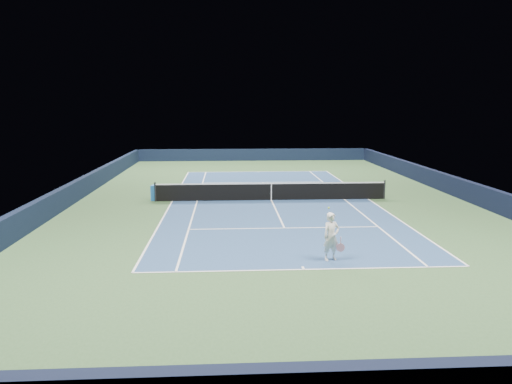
{
  "coord_description": "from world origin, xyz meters",
  "views": [
    {
      "loc": [
        -2.45,
        -27.2,
        5.28
      ],
      "look_at": [
        -1.03,
        -3.0,
        1.0
      ],
      "focal_mm": 35.0,
      "sensor_mm": 36.0,
      "label": 1
    }
  ],
  "objects": [
    {
      "name": "center_service_line",
      "position": [
        0.0,
        0.0,
        0.01
      ],
      "size": [
        0.08,
        12.8,
        0.0
      ],
      "primitive_type": "cube",
      "color": "white",
      "rests_on": "ground"
    },
    {
      "name": "wall_far",
      "position": [
        0.0,
        19.82,
        0.55
      ],
      "size": [
        22.0,
        0.35,
        1.1
      ],
      "primitive_type": "cube",
      "color": "black",
      "rests_on": "ground"
    },
    {
      "name": "ground",
      "position": [
        0.0,
        0.0,
        0.0
      ],
      "size": [
        40.0,
        40.0,
        0.0
      ],
      "primitive_type": "plane",
      "color": "#31502B",
      "rests_on": "ground"
    },
    {
      "name": "court_surface",
      "position": [
        0.0,
        0.0,
        0.0
      ],
      "size": [
        10.97,
        23.77,
        0.01
      ],
      "primitive_type": "cube",
      "color": "navy",
      "rests_on": "ground"
    },
    {
      "name": "sideline_singles_left",
      "position": [
        -4.12,
        0.0,
        0.01
      ],
      "size": [
        0.08,
        23.77,
        0.0
      ],
      "primitive_type": "cube",
      "color": "white",
      "rests_on": "ground"
    },
    {
      "name": "center_mark_far",
      "position": [
        0.0,
        11.73,
        0.01
      ],
      "size": [
        0.08,
        0.3,
        0.0
      ],
      "primitive_type": "cube",
      "color": "white",
      "rests_on": "ground"
    },
    {
      "name": "sideline_singles_right",
      "position": [
        4.12,
        0.0,
        0.01
      ],
      "size": [
        0.08,
        23.77,
        0.0
      ],
      "primitive_type": "cube",
      "color": "white",
      "rests_on": "ground"
    },
    {
      "name": "tennis_player",
      "position": [
        1.07,
        -10.95,
        0.83
      ],
      "size": [
        0.82,
        1.32,
        1.66
      ],
      "color": "white",
      "rests_on": "ground"
    },
    {
      "name": "sideline_doubles_left",
      "position": [
        -5.49,
        0.0,
        0.01
      ],
      "size": [
        0.08,
        23.77,
        0.0
      ],
      "primitive_type": "cube",
      "color": "white",
      "rests_on": "ground"
    },
    {
      "name": "sideline_doubles_right",
      "position": [
        5.49,
        0.0,
        0.01
      ],
      "size": [
        0.08,
        23.77,
        0.0
      ],
      "primitive_type": "cube",
      "color": "white",
      "rests_on": "ground"
    },
    {
      "name": "service_line_far",
      "position": [
        0.0,
        6.4,
        0.01
      ],
      "size": [
        8.23,
        0.08,
        0.0
      ],
      "primitive_type": "cube",
      "color": "white",
      "rests_on": "ground"
    },
    {
      "name": "tennis_net",
      "position": [
        0.0,
        0.0,
        0.5
      ],
      "size": [
        12.9,
        0.1,
        1.07
      ],
      "color": "black",
      "rests_on": "ground"
    },
    {
      "name": "sponsor_cube",
      "position": [
        -6.4,
        0.34,
        0.42
      ],
      "size": [
        0.6,
        0.53,
        0.85
      ],
      "color": "#1D60B1",
      "rests_on": "ground"
    },
    {
      "name": "service_line_near",
      "position": [
        0.0,
        -6.4,
        0.01
      ],
      "size": [
        8.23,
        0.08,
        0.0
      ],
      "primitive_type": "cube",
      "color": "white",
      "rests_on": "ground"
    },
    {
      "name": "center_mark_near",
      "position": [
        0.0,
        -11.73,
        0.01
      ],
      "size": [
        0.08,
        0.3,
        0.0
      ],
      "primitive_type": "cube",
      "color": "white",
      "rests_on": "ground"
    },
    {
      "name": "baseline_near",
      "position": [
        0.0,
        -11.88,
        0.01
      ],
      "size": [
        10.97,
        0.08,
        0.0
      ],
      "primitive_type": "cube",
      "color": "white",
      "rests_on": "ground"
    },
    {
      "name": "baseline_far",
      "position": [
        0.0,
        11.88,
        0.01
      ],
      "size": [
        10.97,
        0.08,
        0.0
      ],
      "primitive_type": "cube",
      "color": "white",
      "rests_on": "ground"
    },
    {
      "name": "wall_right",
      "position": [
        10.82,
        0.0,
        0.55
      ],
      "size": [
        0.35,
        40.0,
        1.1
      ],
      "primitive_type": "cube",
      "color": "black",
      "rests_on": "ground"
    },
    {
      "name": "wall_left",
      "position": [
        -10.82,
        0.0,
        0.55
      ],
      "size": [
        0.35,
        40.0,
        1.1
      ],
      "primitive_type": "cube",
      "color": "black",
      "rests_on": "ground"
    }
  ]
}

